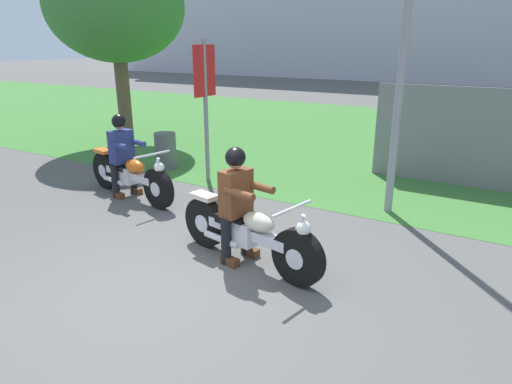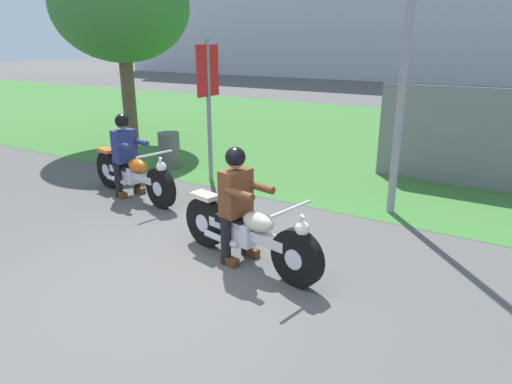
% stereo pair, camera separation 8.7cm
% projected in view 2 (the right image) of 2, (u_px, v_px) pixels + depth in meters
% --- Properties ---
extents(ground, '(120.00, 120.00, 0.00)m').
position_uv_depth(ground, '(158.00, 293.00, 4.79)').
color(ground, '#565451').
extents(grass_verge, '(60.00, 12.00, 0.01)m').
position_uv_depth(grass_verge, '(395.00, 140.00, 12.23)').
color(grass_verge, '#3D7533').
rests_on(grass_verge, ground).
extents(motorcycle_lead, '(2.14, 0.73, 0.89)m').
position_uv_depth(motorcycle_lead, '(247.00, 233.00, 5.30)').
color(motorcycle_lead, black).
rests_on(motorcycle_lead, ground).
extents(rider_lead, '(0.61, 0.53, 1.41)m').
position_uv_depth(rider_lead, '(237.00, 196.00, 5.28)').
color(rider_lead, black).
rests_on(rider_lead, ground).
extents(motorcycle_follow, '(2.23, 0.75, 0.89)m').
position_uv_depth(motorcycle_follow, '(133.00, 174.00, 7.64)').
color(motorcycle_follow, black).
rests_on(motorcycle_follow, ground).
extents(rider_follow, '(0.61, 0.53, 1.41)m').
position_uv_depth(rider_follow, '(125.00, 148.00, 7.62)').
color(rider_follow, black).
rests_on(rider_follow, ground).
extents(tree_roadside, '(3.30, 3.30, 4.69)m').
position_uv_depth(tree_roadside, '(121.00, 7.00, 10.81)').
color(tree_roadside, brown).
rests_on(tree_roadside, ground).
extents(trash_can, '(0.45, 0.45, 0.75)m').
position_uv_depth(trash_can, '(169.00, 150.00, 9.43)').
color(trash_can, '#595E5B').
rests_on(trash_can, ground).
extents(sign_banner, '(0.08, 0.60, 2.60)m').
position_uv_depth(sign_banner, '(208.00, 89.00, 8.15)').
color(sign_banner, gray).
rests_on(sign_banner, ground).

